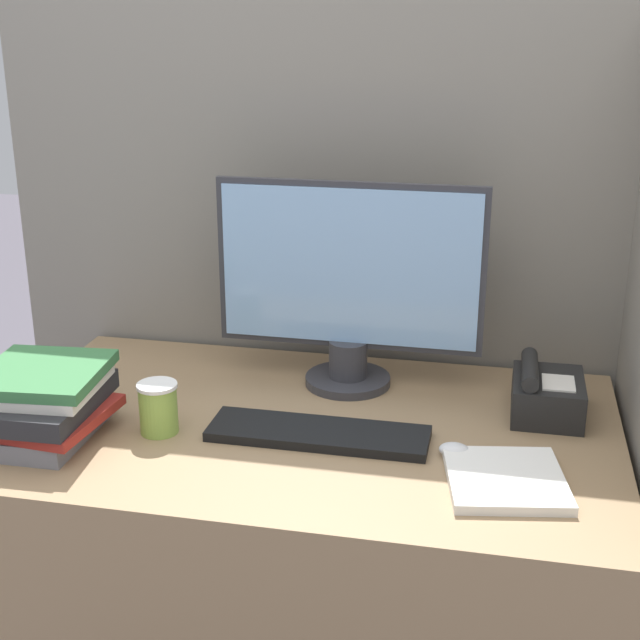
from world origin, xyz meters
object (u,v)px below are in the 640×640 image
(mouse, at_px, (454,450))
(book_stack, at_px, (45,403))
(desk_telephone, at_px, (546,394))
(monitor, at_px, (349,289))
(coffee_cup, at_px, (158,408))
(keyboard, at_px, (318,433))

(mouse, height_order, book_stack, book_stack)
(desk_telephone, bearing_deg, monitor, 170.12)
(book_stack, relative_size, desk_telephone, 1.51)
(coffee_cup, distance_m, desk_telephone, 0.83)
(monitor, xyz_separation_m, coffee_cup, (-0.34, -0.33, -0.18))
(monitor, relative_size, coffee_cup, 5.61)
(coffee_cup, relative_size, desk_telephone, 0.57)
(keyboard, distance_m, desk_telephone, 0.51)
(keyboard, distance_m, coffee_cup, 0.34)
(coffee_cup, bearing_deg, monitor, 44.37)
(coffee_cup, relative_size, book_stack, 0.37)
(keyboard, relative_size, coffee_cup, 4.17)
(mouse, relative_size, coffee_cup, 0.56)
(keyboard, bearing_deg, coffee_cup, -172.77)
(mouse, bearing_deg, keyboard, 175.74)
(mouse, xyz_separation_m, desk_telephone, (0.18, 0.23, 0.03))
(keyboard, height_order, desk_telephone, desk_telephone)
(monitor, distance_m, book_stack, 0.70)
(monitor, xyz_separation_m, keyboard, (-0.01, -0.29, -0.22))
(mouse, relative_size, desk_telephone, 0.32)
(book_stack, bearing_deg, desk_telephone, 17.54)
(monitor, distance_m, keyboard, 0.37)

